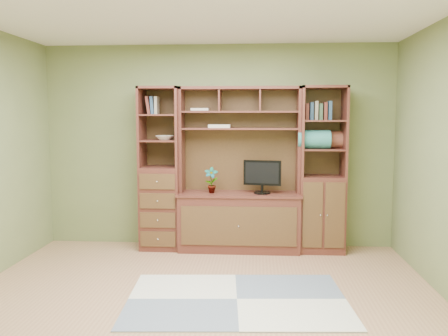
# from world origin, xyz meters

# --- Properties ---
(room) EXTENTS (4.60, 4.10, 2.64)m
(room) POSITION_xyz_m (0.00, 0.00, 1.30)
(room) COLOR #AC7C5A
(room) RESTS_ON ground
(center_hutch) EXTENTS (1.54, 0.53, 2.05)m
(center_hutch) POSITION_xyz_m (0.29, 1.73, 1.02)
(center_hutch) COLOR #4E231B
(center_hutch) RESTS_ON ground
(left_tower) EXTENTS (0.50, 0.45, 2.05)m
(left_tower) POSITION_xyz_m (-0.71, 1.77, 1.02)
(left_tower) COLOR #4E231B
(left_tower) RESTS_ON ground
(right_tower) EXTENTS (0.55, 0.45, 2.05)m
(right_tower) POSITION_xyz_m (1.32, 1.77, 1.02)
(right_tower) COLOR #4E231B
(right_tower) RESTS_ON ground
(rug) EXTENTS (2.09, 1.47, 0.01)m
(rug) POSITION_xyz_m (0.33, 0.06, 0.01)
(rug) COLOR #A0A5A5
(rug) RESTS_ON ground
(monitor) EXTENTS (0.50, 0.29, 0.57)m
(monitor) POSITION_xyz_m (0.58, 1.70, 1.02)
(monitor) COLOR black
(monitor) RESTS_ON center_hutch
(orchid) EXTENTS (0.17, 0.12, 0.33)m
(orchid) POSITION_xyz_m (-0.06, 1.70, 0.89)
(orchid) COLOR #984633
(orchid) RESTS_ON center_hutch
(magazines) EXTENTS (0.27, 0.20, 0.04)m
(magazines) POSITION_xyz_m (0.04, 1.82, 1.56)
(magazines) COLOR beige
(magazines) RESTS_ON center_hutch
(bowl) EXTENTS (0.23, 0.23, 0.06)m
(bowl) POSITION_xyz_m (-0.65, 1.77, 1.42)
(bowl) COLOR beige
(bowl) RESTS_ON left_tower
(blanket_teal) EXTENTS (0.39, 0.23, 0.23)m
(blanket_teal) POSITION_xyz_m (1.20, 1.73, 1.40)
(blanket_teal) COLOR #2E7A73
(blanket_teal) RESTS_ON right_tower
(blanket_red) EXTENTS (0.38, 0.21, 0.21)m
(blanket_red) POSITION_xyz_m (1.42, 1.85, 1.39)
(blanket_red) COLOR brown
(blanket_red) RESTS_ON right_tower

